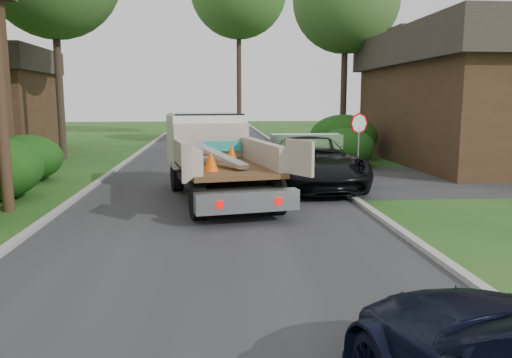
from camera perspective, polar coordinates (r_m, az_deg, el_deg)
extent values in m
plane|color=#184E16|center=(9.06, -4.61, -9.94)|extent=(120.00, 120.00, 0.00)
cube|color=#28282B|center=(18.80, -4.80, 0.04)|extent=(8.00, 90.00, 0.02)
cube|color=#9E9E99|center=(19.23, -17.11, 0.04)|extent=(0.20, 90.00, 0.12)
cube|color=#9E9E99|center=(19.24, 7.50, 0.37)|extent=(0.20, 90.00, 0.12)
cylinder|color=slate|center=(18.43, 11.58, 2.83)|extent=(0.06, 0.06, 2.00)
cylinder|color=#B20A0A|center=(18.35, 11.68, 6.24)|extent=(0.71, 0.32, 0.76)
cube|color=#3B2718|center=(26.06, 25.24, 6.69)|extent=(9.00, 12.00, 4.50)
cube|color=#332B26|center=(26.16, 25.70, 13.37)|extent=(9.72, 12.96, 1.60)
cube|color=#332B26|center=(26.24, 25.83, 15.10)|extent=(9.72, 1.80, 0.20)
ellipsoid|color=#19410F|center=(19.88, -24.84, 2.18)|extent=(2.60, 2.60, 1.70)
ellipsoid|color=#19410F|center=(22.44, 10.16, 3.57)|extent=(2.60, 2.60, 1.70)
ellipsoid|color=#19410F|center=(25.49, 9.96, 4.80)|extent=(3.38, 3.38, 2.21)
cylinder|color=#2D2119|center=(26.69, -21.66, 11.79)|extent=(0.36, 0.36, 9.00)
cylinder|color=#2D2119|center=(29.57, 10.03, 11.47)|extent=(0.36, 0.36, 8.50)
cylinder|color=#2D2119|center=(38.71, -1.96, 12.86)|extent=(0.36, 0.36, 11.00)
cylinder|color=black|center=(16.36, -9.02, 0.31)|extent=(0.50, 1.01, 0.97)
cylinder|color=black|center=(16.72, -2.05, 0.60)|extent=(0.50, 1.01, 0.97)
cylinder|color=black|center=(12.36, -6.69, -2.48)|extent=(0.50, 1.01, 0.97)
cylinder|color=black|center=(12.84, 2.37, -1.99)|extent=(0.50, 1.01, 0.97)
cube|color=black|center=(14.60, -4.11, 0.07)|extent=(3.32, 6.55, 0.26)
cube|color=white|center=(16.70, -5.76, 4.46)|extent=(2.70, 2.36, 1.67)
cube|color=black|center=(16.66, -5.79, 6.49)|extent=(2.51, 2.17, 0.59)
cube|color=#472D19|center=(13.81, -3.49, 1.28)|extent=(3.07, 4.26, 0.13)
cube|color=beige|center=(15.64, -5.06, 4.36)|extent=(2.35, 0.56, 1.08)
cube|color=beige|center=(13.58, -7.95, 2.68)|extent=(0.97, 3.65, 0.65)
cube|color=beige|center=(14.04, 0.80, 2.97)|extent=(0.97, 3.65, 0.65)
cube|color=silver|center=(11.67, -0.99, -2.57)|extent=(2.51, 0.85, 0.49)
cube|color=#B20505|center=(11.33, -4.17, -2.95)|extent=(0.18, 0.08, 0.17)
cube|color=#B20505|center=(11.69, 2.58, -2.56)|extent=(0.18, 0.08, 0.17)
cube|color=beige|center=(11.41, -7.77, 2.01)|extent=(0.24, 0.97, 0.86)
cube|color=beige|center=(12.08, 4.98, 2.46)|extent=(0.57, 0.88, 0.86)
cube|color=silver|center=(13.83, -4.47, 2.81)|extent=(1.64, 2.60, 0.50)
cone|color=#F2590A|center=(12.71, -5.16, 2.10)|extent=(0.46, 0.46, 0.54)
cone|color=#F2590A|center=(14.47, -2.80, 2.97)|extent=(0.46, 0.46, 0.54)
cube|color=#148C84|center=(15.44, -3.87, 3.75)|extent=(1.18, 0.33, 0.30)
imported|color=black|center=(17.13, 5.97, 2.04)|extent=(3.30, 6.40, 1.73)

